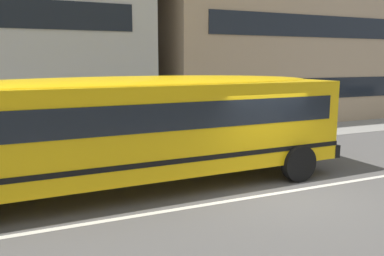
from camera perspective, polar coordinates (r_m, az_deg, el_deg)
ground_plane at (r=10.63m, az=12.46°, el=-9.09°), size 400.00×400.00×0.00m
sidewalk_far at (r=16.64m, az=-2.04°, el=-2.03°), size 120.00×3.00×0.01m
lane_centreline at (r=10.63m, az=12.46°, el=-9.07°), size 110.00×0.16×0.01m
school_bus at (r=10.33m, az=-9.43°, el=0.60°), size 13.40×3.18×2.98m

